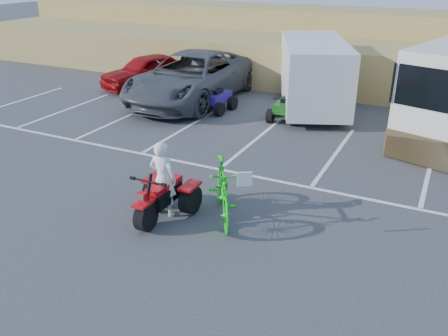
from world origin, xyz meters
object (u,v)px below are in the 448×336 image
at_px(red_trike_atv, 162,217).
at_px(rider, 163,179).
at_px(grey_pickup, 192,77).
at_px(quad_atv_blue, 216,111).
at_px(quad_atv_green, 286,120).
at_px(green_dirt_bike, 223,191).
at_px(cargo_trailer, 313,73).
at_px(red_car, 147,71).

distance_m(red_trike_atv, rider, 0.93).
bearing_deg(grey_pickup, rider, -64.73).
height_order(rider, quad_atv_blue, rider).
distance_m(rider, grey_pickup, 9.81).
relative_size(red_trike_atv, quad_atv_green, 1.20).
distance_m(green_dirt_bike, cargo_trailer, 9.46).
bearing_deg(green_dirt_bike, red_car, 100.93).
relative_size(grey_pickup, cargo_trailer, 1.16).
distance_m(red_trike_atv, cargo_trailer, 10.15).
relative_size(cargo_trailer, quad_atv_blue, 4.13).
bearing_deg(rider, grey_pickup, -65.06).
xyz_separation_m(red_trike_atv, quad_atv_blue, (-2.68, 8.09, 0.00)).
bearing_deg(grey_pickup, red_trike_atv, -65.09).
bearing_deg(red_car, green_dirt_bike, -26.08).
relative_size(rider, cargo_trailer, 0.30).
height_order(rider, quad_atv_green, rider).
xyz_separation_m(green_dirt_bike, quad_atv_blue, (-3.97, 7.46, -0.69)).
relative_size(quad_atv_blue, quad_atv_green, 1.00).
bearing_deg(quad_atv_blue, quad_atv_green, 6.47).
height_order(rider, red_car, rider).
distance_m(rider, green_dirt_bike, 1.39).
xyz_separation_m(cargo_trailer, quad_atv_green, (-0.41, -1.86, -1.44)).
distance_m(red_car, quad_atv_blue, 5.12).
bearing_deg(cargo_trailer, rider, -115.70).
bearing_deg(quad_atv_green, red_trike_atv, -94.53).
relative_size(rider, grey_pickup, 0.26).
relative_size(red_trike_atv, grey_pickup, 0.25).
distance_m(red_trike_atv, grey_pickup, 9.99).
xyz_separation_m(red_trike_atv, cargo_trailer, (0.58, 10.03, 1.44)).
bearing_deg(green_dirt_bike, quad_atv_blue, 86.60).
relative_size(red_trike_atv, rider, 0.97).
distance_m(grey_pickup, cargo_trailer, 5.01).
height_order(red_car, cargo_trailer, cargo_trailer).
bearing_deg(cargo_trailer, red_car, 157.29).
height_order(grey_pickup, quad_atv_blue, grey_pickup).
distance_m(quad_atv_blue, quad_atv_green, 2.86).
relative_size(rider, quad_atv_green, 1.23).
bearing_deg(green_dirt_bike, quad_atv_green, 66.99).
height_order(green_dirt_bike, quad_atv_blue, green_dirt_bike).
bearing_deg(green_dirt_bike, grey_pickup, 92.34).
bearing_deg(quad_atv_green, green_dirt_bike, -84.90).
bearing_deg(cargo_trailer, green_dirt_bike, -108.02).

